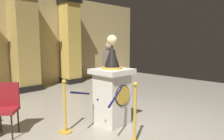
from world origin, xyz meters
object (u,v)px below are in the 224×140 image
(pedestal_clock, at_px, (112,90))
(cafe_chair_red, at_px, (7,104))
(bystander_guest, at_px, (109,69))
(stanchion_far, at_px, (135,123))
(stanchion_near, at_px, (65,114))

(pedestal_clock, relative_size, cafe_chair_red, 1.91)
(bystander_guest, relative_size, cafe_chair_red, 1.75)
(pedestal_clock, height_order, bystander_guest, pedestal_clock)
(pedestal_clock, xyz_separation_m, cafe_chair_red, (-1.71, 1.02, -0.15))
(stanchion_far, distance_m, cafe_chair_red, 2.34)
(stanchion_far, bearing_deg, pedestal_clock, 66.98)
(bystander_guest, bearing_deg, stanchion_near, -153.40)
(pedestal_clock, bearing_deg, stanchion_near, 160.33)
(pedestal_clock, height_order, cafe_chair_red, pedestal_clock)
(stanchion_near, xyz_separation_m, cafe_chair_red, (-0.79, 0.69, 0.22))
(pedestal_clock, distance_m, stanchion_far, 1.03)
(cafe_chair_red, bearing_deg, stanchion_near, -41.05)
(bystander_guest, xyz_separation_m, cafe_chair_red, (-3.12, -0.48, -0.32))
(stanchion_far, height_order, bystander_guest, bystander_guest)
(stanchion_far, height_order, cafe_chair_red, stanchion_far)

